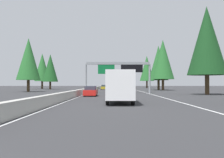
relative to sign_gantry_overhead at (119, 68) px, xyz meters
name	(u,v)px	position (x,y,z in m)	size (l,w,h in m)	color
ground_plane	(93,91)	(13.26, 6.04, -4.79)	(320.00, 320.00, 0.00)	#2D2D30
median_barrier	(97,88)	(33.26, 6.34, -4.34)	(180.00, 0.56, 0.90)	#ADAAA3
shoulder_stripe_right	(137,90)	(23.26, -5.48, -4.78)	(160.00, 0.16, 0.01)	silver
shoulder_stripe_median	(97,90)	(23.26, 5.79, -4.78)	(160.00, 0.16, 0.01)	silver
sign_gantry_overhead	(119,68)	(0.00, 0.00, 0.00)	(0.50, 12.68, 6.01)	gray
box_truck_distant_b	(119,86)	(-26.09, 0.44, -3.17)	(8.50, 2.40, 2.95)	white
sedan_mid_right	(91,91)	(-12.29, 4.36, -4.10)	(4.40, 1.80, 1.47)	red
minivan_far_right	(116,87)	(11.54, 0.48, -3.83)	(5.00, 1.95, 1.69)	maroon
bus_mid_left	(114,84)	(38.01, 0.87, -3.07)	(11.50, 2.55, 3.10)	#1E4793
sedan_far_center	(115,86)	(62.28, 0.46, -4.10)	(4.40, 1.80, 1.47)	#AD931E
sedan_near_center	(104,87)	(33.43, 4.11, -4.10)	(4.40, 1.80, 1.47)	#AD931E
pickup_mid_center	(125,86)	(41.99, -2.88, -3.87)	(5.60, 2.00, 1.86)	#2D6B38
box_truck_far_left	(115,84)	(73.83, 0.54, -3.17)	(8.50, 2.40, 2.95)	gold
conifer_right_near	(207,41)	(-6.81, -14.65, 4.25)	(6.54, 6.54, 14.85)	#4C3823
conifer_right_mid	(163,59)	(22.31, -12.72, 3.78)	(6.19, 6.19, 14.08)	#4C3823
conifer_right_far	(158,63)	(26.93, -12.30, 3.16)	(5.75, 5.75, 13.07)	#4C3823
conifer_right_distant	(147,68)	(62.93, -13.38, 3.68)	(6.13, 6.13, 13.93)	#4C3823
conifer_left_near	(28,59)	(8.38, 20.23, 2.60)	(5.35, 5.35, 12.15)	#4C3823
conifer_left_mid	(50,68)	(33.91, 21.44, 2.11)	(5.00, 5.00, 11.35)	#4C3823
conifer_left_far	(42,67)	(42.29, 26.32, 2.87)	(5.54, 5.54, 12.59)	#4C3823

